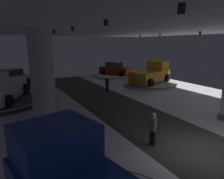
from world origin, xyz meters
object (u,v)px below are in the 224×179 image
object	(u,v)px
display_platform_deep_left	(11,87)
visitor_walking_far	(107,83)
pickup_truck_far_right	(152,74)
display_car_deep_left	(10,78)
pickup_truck_far_left	(0,89)
column_left	(42,73)
display_platform_far_right	(150,84)
visitor_walking_near	(153,127)
display_car_deep_right	(115,69)
display_platform_deep_right	(115,76)
display_platform_far_left	(4,102)

from	to	relation	value
display_platform_deep_left	visitor_walking_far	size ratio (longest dim) A/B	3.50
pickup_truck_far_right	display_car_deep_left	distance (m)	15.08
pickup_truck_far_left	display_platform_deep_left	xyz separation A→B (m)	(0.92, 6.43, -1.16)
column_left	display_platform_deep_left	size ratio (longest dim) A/B	0.99
column_left	display_platform_far_right	distance (m)	12.86
pickup_truck_far_right	visitor_walking_far	size ratio (longest dim) A/B	3.58
visitor_walking_near	pickup_truck_far_left	bearing A→B (deg)	120.50
display_car_deep_right	display_platform_deep_right	bearing A→B (deg)	-59.98
display_car_deep_right	display_car_deep_left	bearing A→B (deg)	-177.11
visitor_walking_far	pickup_truck_far_left	bearing A→B (deg)	178.00
display_platform_deep_left	display_platform_deep_right	world-z (taller)	display_platform_deep_right
display_platform_deep_right	display_platform_deep_left	bearing A→B (deg)	-177.17
pickup_truck_far_right	visitor_walking_near	size ratio (longest dim) A/B	3.58
display_platform_far_left	display_platform_deep_right	distance (m)	15.39
display_platform_deep_left	visitor_walking_far	world-z (taller)	visitor_walking_far
display_platform_far_left	display_car_deep_left	bearing A→B (deg)	82.42
display_platform_far_right	display_car_deep_right	world-z (taller)	display_car_deep_right
pickup_truck_far_left	display_platform_deep_right	world-z (taller)	pickup_truck_far_left
display_car_deep_left	display_platform_far_right	bearing A→B (deg)	-24.27
display_platform_deep_left	display_platform_deep_right	bearing A→B (deg)	2.83
display_platform_deep_right	display_car_deep_right	xyz separation A→B (m)	(-0.02, 0.03, 0.92)
display_car_deep_right	visitor_walking_near	size ratio (longest dim) A/B	2.85
column_left	pickup_truck_far_right	distance (m)	13.01
display_car_deep_left	display_car_deep_right	bearing A→B (deg)	2.89
display_platform_far_right	display_car_deep_right	xyz separation A→B (m)	(-0.55, 6.76, 0.93)
pickup_truck_far_left	visitor_walking_near	world-z (taller)	pickup_truck_far_left
pickup_truck_far_right	pickup_truck_far_left	world-z (taller)	pickup_truck_far_left
column_left	display_car_deep_left	size ratio (longest dim) A/B	1.21
display_platform_far_right	display_platform_far_left	bearing A→B (deg)	-179.81
display_car_deep_left	display_car_deep_right	world-z (taller)	display_car_deep_right
visitor_walking_near	visitor_walking_far	distance (m)	10.21
display_platform_deep_right	visitor_walking_near	size ratio (longest dim) A/B	3.71
column_left	pickup_truck_far_right	xyz separation A→B (m)	(12.31, 3.92, -1.50)
display_platform_deep_left	visitor_walking_near	size ratio (longest dim) A/B	3.50
display_platform_far_left	visitor_walking_near	xyz separation A→B (m)	(5.83, -10.41, 0.70)
pickup_truck_far_left	display_platform_far_right	bearing A→B (deg)	1.36
pickup_truck_far_right	display_car_deep_right	world-z (taller)	pickup_truck_far_right
column_left	display_platform_far_left	xyz separation A→B (m)	(-2.35, 3.76, -2.54)
display_platform_deep_left	display_platform_deep_right	size ratio (longest dim) A/B	0.94
display_platform_deep_right	visitor_walking_near	xyz separation A→B (m)	(-7.98, -17.19, 0.72)
visitor_walking_near	display_car_deep_right	bearing A→B (deg)	65.17
display_car_deep_right	column_left	bearing A→B (deg)	-137.31
column_left	display_platform_far_left	size ratio (longest dim) A/B	0.97
pickup_truck_far_right	display_car_deep_right	distance (m)	6.71
display_platform_deep_left	visitor_walking_far	distance (m)	10.38
display_car_deep_right	visitor_walking_near	distance (m)	18.97
pickup_truck_far_right	display_car_deep_left	xyz separation A→B (m)	(-13.84, 5.99, -0.22)
display_platform_far_right	display_platform_deep_right	world-z (taller)	display_platform_deep_right
pickup_truck_far_left	display_platform_deep_left	world-z (taller)	pickup_truck_far_left
column_left	display_platform_deep_right	world-z (taller)	column_left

